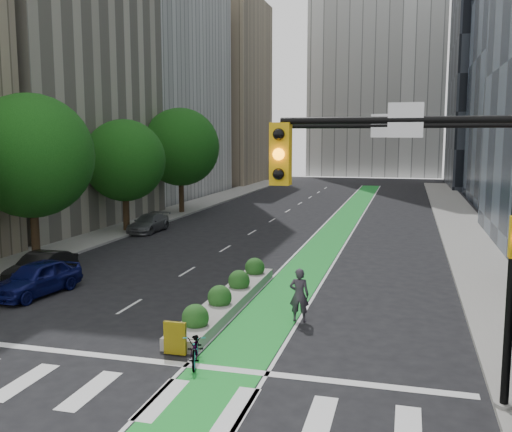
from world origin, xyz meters
The scene contains 18 objects.
ground centered at (0.00, 0.00, 0.00)m, with size 160.00×160.00×0.00m, color black.
sidewalk_left centered at (-11.80, 25.00, 0.07)m, with size 3.60×90.00×0.15m, color gray.
sidewalk_right centered at (11.80, 25.00, 0.07)m, with size 3.60×90.00×0.15m, color gray.
bike_lane_paint centered at (3.00, 30.00, 0.01)m, with size 2.20×70.00×0.01m, color #1A932E.
building_beige centered at (-20.00, 24.00, 15.00)m, with size 14.00×18.00×30.00m, color #B7AD99.
building_tan_far centered at (-20.00, 66.00, 13.00)m, with size 14.00×16.00×26.00m, color tan.
building_dark_end centered at (20.00, 68.00, 14.00)m, with size 14.00×18.00×28.00m, color black.
tree_mid centered at (-11.00, 12.00, 5.57)m, with size 6.40×6.40×8.78m.
tree_midfar centered at (-11.00, 22.00, 4.95)m, with size 5.60×5.60×7.76m.
tree_far centered at (-11.00, 32.00, 5.69)m, with size 6.60×6.60×9.00m.
signal_right centered at (8.67, 0.47, 4.80)m, with size 5.82×0.51×7.20m.
signal_far_right centered at (8.98, -4.03, 4.75)m, with size 4.82×0.51×7.20m.
median_planter centered at (1.20, 7.04, 0.37)m, with size 1.20×10.26×1.10m.
bicycle centered at (2.00, 1.43, 0.48)m, with size 0.64×1.83×0.96m, color gray.
cyclist centered at (4.20, 5.95, 0.97)m, with size 0.71×0.46×1.94m, color #38323C.
parked_car_left_near centered at (-7.00, 6.52, 0.72)m, with size 1.69×4.20×1.43m, color #0C104B.
parked_car_left_mid centered at (-8.24, 8.55, 0.66)m, with size 1.40×4.01×1.32m, color black.
parked_car_left_far centered at (-9.50, 22.38, 0.61)m, with size 1.71×4.22×1.22m, color #545759.
Camera 1 is at (7.80, -13.45, 6.53)m, focal length 40.00 mm.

